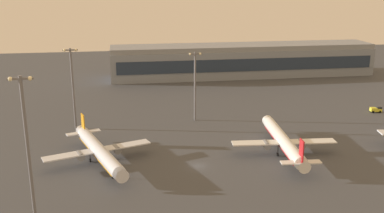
% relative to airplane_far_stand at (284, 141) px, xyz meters
% --- Properties ---
extents(ground_plane, '(416.00, 416.00, 0.00)m').
position_rel_airplane_far_stand_xyz_m(ground_plane, '(-26.03, -5.00, -3.78)').
color(ground_plane, '#424449').
extents(terminal_building, '(136.10, 22.40, 16.40)m').
position_rel_airplane_far_stand_xyz_m(terminal_building, '(17.11, 107.59, 4.32)').
color(terminal_building, gray).
rests_on(terminal_building, ground).
extents(airplane_far_stand, '(30.36, 38.97, 9.99)m').
position_rel_airplane_far_stand_xyz_m(airplane_far_stand, '(0.00, 0.00, 0.00)').
color(airplane_far_stand, silver).
rests_on(airplane_far_stand, ground).
extents(airplane_terminal_side, '(29.32, 37.26, 9.85)m').
position_rel_airplane_far_stand_xyz_m(airplane_terminal_side, '(-52.55, 1.33, -0.05)').
color(airplane_terminal_side, silver).
rests_on(airplane_terminal_side, ground).
extents(cargo_loader, '(4.36, 2.48, 2.25)m').
position_rel_airplane_far_stand_xyz_m(cargo_loader, '(49.68, 34.18, -2.60)').
color(cargo_loader, yellow).
rests_on(cargo_loader, ground).
extents(apron_light_east, '(4.80, 0.90, 31.41)m').
position_rel_airplane_far_stand_xyz_m(apron_light_east, '(-64.15, -29.11, 13.84)').
color(apron_light_east, slate).
rests_on(apron_light_east, ground).
extents(apron_light_central, '(4.80, 0.90, 27.44)m').
position_rel_airplane_far_stand_xyz_m(apron_light_central, '(-61.59, 32.27, 11.81)').
color(apron_light_central, slate).
rests_on(apron_light_central, ground).
extents(apron_light_west, '(4.80, 0.90, 24.62)m').
position_rel_airplane_far_stand_xyz_m(apron_light_west, '(-20.16, 35.32, 10.36)').
color(apron_light_west, slate).
rests_on(apron_light_west, ground).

